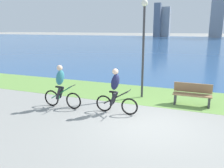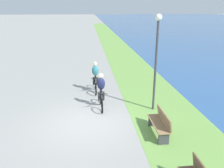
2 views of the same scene
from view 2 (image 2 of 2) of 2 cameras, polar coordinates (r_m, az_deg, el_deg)
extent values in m
plane|color=gray|center=(9.49, -6.18, -9.60)|extent=(300.00, 300.00, 0.00)
cube|color=#6B9947|center=(10.06, 14.11, -8.37)|extent=(120.00, 3.21, 0.01)
torus|color=black|center=(10.15, -2.48, -5.58)|extent=(0.63, 0.06, 0.63)
torus|color=black|center=(11.07, -2.82, -3.45)|extent=(0.63, 0.06, 0.63)
cylinder|color=black|center=(10.52, -2.69, -3.00)|extent=(0.98, 0.04, 0.60)
cylinder|color=black|center=(10.66, -2.73, -3.00)|extent=(0.04, 0.04, 0.46)
cube|color=black|center=(10.57, -2.75, -1.73)|extent=(0.24, 0.10, 0.05)
cylinder|color=black|center=(9.98, -2.55, -2.50)|extent=(0.03, 0.52, 0.03)
ellipsoid|color=#1E234C|center=(10.35, -2.75, 0.05)|extent=(0.40, 0.36, 0.65)
sphere|color=beige|center=(10.23, -2.78, 2.07)|extent=(0.22, 0.22, 0.22)
cylinder|color=#26262D|center=(10.61, -2.17, -3.02)|extent=(0.27, 0.11, 0.49)
cylinder|color=#26262D|center=(10.60, -3.25, -3.06)|extent=(0.27, 0.11, 0.49)
torus|color=black|center=(12.18, -4.01, -1.30)|extent=(0.66, 0.06, 0.66)
torus|color=black|center=(13.13, -4.19, 0.19)|extent=(0.66, 0.06, 0.66)
cylinder|color=#268C4C|center=(12.59, -4.14, 0.75)|extent=(0.98, 0.04, 0.62)
cylinder|color=#268C4C|center=(12.72, -4.15, 0.71)|extent=(0.04, 0.04, 0.48)
cube|color=black|center=(12.65, -4.18, 1.83)|extent=(0.24, 0.10, 0.05)
cylinder|color=black|center=(12.04, -4.09, 1.37)|extent=(0.03, 0.52, 0.03)
ellipsoid|color=teal|center=(12.45, -4.21, 3.37)|extent=(0.40, 0.36, 0.65)
sphere|color=beige|center=(12.35, -4.25, 5.07)|extent=(0.22, 0.22, 0.22)
cylinder|color=#26262D|center=(12.67, -3.70, 0.74)|extent=(0.27, 0.11, 0.49)
cylinder|color=#26262D|center=(12.67, -4.60, 0.71)|extent=(0.27, 0.11, 0.49)
cube|color=olive|center=(8.60, 11.53, -9.67)|extent=(1.50, 0.45, 0.04)
cube|color=olive|center=(8.55, 12.90, -8.08)|extent=(1.50, 0.11, 0.40)
cube|color=#38383D|center=(8.18, 12.79, -13.17)|extent=(0.08, 0.37, 0.45)
cube|color=#38383D|center=(9.25, 10.25, -9.02)|extent=(0.08, 0.37, 0.45)
cylinder|color=#38383D|center=(10.12, 10.83, 4.12)|extent=(0.10, 0.10, 3.99)
sphere|color=white|center=(9.82, 11.60, 16.03)|extent=(0.28, 0.28, 0.28)
camera|label=1|loc=(10.03, -51.11, 3.60)|focal=37.24mm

